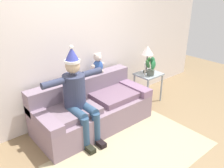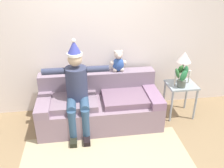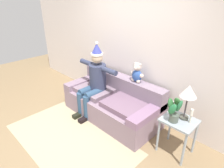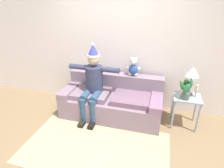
# 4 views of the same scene
# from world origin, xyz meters

# --- Properties ---
(ground_plane) EXTENTS (10.00, 10.00, 0.00)m
(ground_plane) POSITION_xyz_m (0.00, 0.00, 0.00)
(ground_plane) COLOR #866D4C
(back_wall) EXTENTS (7.00, 0.10, 2.70)m
(back_wall) POSITION_xyz_m (0.00, 1.55, 1.35)
(back_wall) COLOR silver
(back_wall) RESTS_ON ground_plane
(couch) EXTENTS (2.00, 0.90, 0.80)m
(couch) POSITION_xyz_m (0.00, 1.02, 0.32)
(couch) COLOR gray
(couch) RESTS_ON ground_plane
(person_seated) EXTENTS (1.02, 0.77, 1.50)m
(person_seated) POSITION_xyz_m (-0.35, 0.86, 0.76)
(person_seated) COLOR #313852
(person_seated) RESTS_ON ground_plane
(teddy_bear) EXTENTS (0.29, 0.17, 0.38)m
(teddy_bear) POSITION_xyz_m (0.37, 1.30, 0.97)
(teddy_bear) COLOR #2D4E98
(teddy_bear) RESTS_ON couch
(side_table) EXTENTS (0.49, 0.43, 0.61)m
(side_table) POSITION_xyz_m (1.42, 1.00, 0.50)
(side_table) COLOR #919EA7
(side_table) RESTS_ON ground_plane
(table_lamp) EXTENTS (0.24, 0.24, 0.55)m
(table_lamp) POSITION_xyz_m (1.45, 1.09, 1.05)
(table_lamp) COLOR #44453C
(table_lamp) RESTS_ON side_table
(potted_plant) EXTENTS (0.26, 0.25, 0.39)m
(potted_plant) POSITION_xyz_m (1.36, 0.92, 0.80)
(potted_plant) COLOR #515C52
(potted_plant) RESTS_ON side_table
(candle_tall) EXTENTS (0.04, 0.04, 0.27)m
(candle_tall) POSITION_xyz_m (1.29, 0.98, 0.79)
(candle_tall) COLOR beige
(candle_tall) RESTS_ON side_table
(candle_short) EXTENTS (0.04, 0.04, 0.23)m
(candle_short) POSITION_xyz_m (1.56, 1.04, 0.76)
(candle_short) COLOR beige
(candle_short) RESTS_ON side_table
(area_rug) EXTENTS (2.37, 1.34, 0.01)m
(area_rug) POSITION_xyz_m (0.00, -0.03, 0.00)
(area_rug) COLOR tan
(area_rug) RESTS_ON ground_plane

